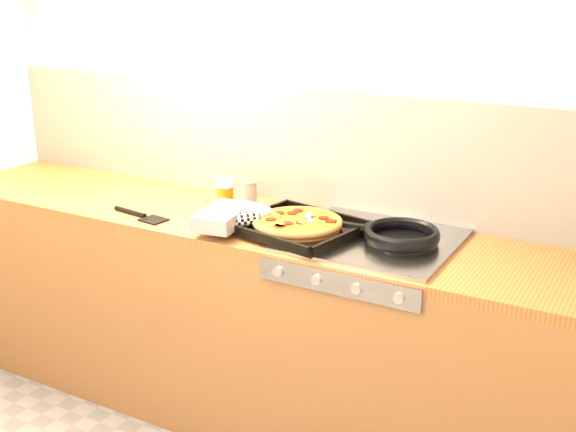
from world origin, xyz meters
The scene contains 9 objects.
room_shell centered at (0.00, 1.39, 1.15)m, with size 3.20×3.20×3.20m.
counter_run centered at (0.00, 1.10, 0.45)m, with size 3.20×0.62×0.90m.
stovetop centered at (0.45, 1.10, 0.91)m, with size 0.60×0.56×0.02m, color #9C9CA1.
pizza_on_tray centered at (0.09, 1.01, 0.95)m, with size 0.62×0.48×0.07m.
frying_pan centered at (0.55, 1.11, 0.94)m, with size 0.46×0.29×0.04m.
tomato_can centered at (-0.17, 1.22, 0.96)m, with size 0.10×0.10×0.12m.
juice_glass centered at (-0.27, 1.19, 0.96)m, with size 0.09×0.09×0.12m.
wooden_spoon centered at (0.11, 1.26, 0.91)m, with size 0.30×0.07×0.02m.
black_spatula centered at (-0.50, 0.91, 0.91)m, with size 0.29×0.10×0.02m.
Camera 1 is at (1.40, -1.24, 1.83)m, focal length 45.00 mm.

